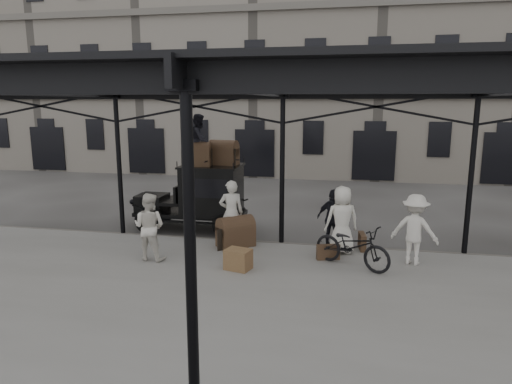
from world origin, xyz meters
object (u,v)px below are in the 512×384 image
(porter_left, at_px, (231,213))
(steamer_trunk_roof_near, at_px, (197,156))
(taxi, at_px, (203,194))
(porter_official, at_px, (333,219))
(bicycle, at_px, (352,246))
(steamer_trunk_platform, at_px, (236,234))

(porter_left, height_order, steamer_trunk_roof_near, steamer_trunk_roof_near)
(taxi, relative_size, steamer_trunk_roof_near, 4.20)
(porter_official, xyz_separation_m, bicycle, (0.52, -1.45, -0.29))
(bicycle, distance_m, steamer_trunk_roof_near, 5.87)
(taxi, relative_size, porter_official, 2.20)
(taxi, relative_size, steamer_trunk_platform, 3.68)
(bicycle, bearing_deg, steamer_trunk_roof_near, 90.22)
(steamer_trunk_roof_near, bearing_deg, porter_official, -23.76)
(steamer_trunk_roof_near, relative_size, steamer_trunk_platform, 0.88)
(bicycle, relative_size, steamer_trunk_platform, 2.06)
(porter_official, height_order, steamer_trunk_roof_near, steamer_trunk_roof_near)
(taxi, bearing_deg, steamer_trunk_platform, -50.84)
(taxi, height_order, bicycle, taxi)
(taxi, xyz_separation_m, steamer_trunk_platform, (1.57, -1.93, -0.69))
(porter_left, distance_m, steamer_trunk_platform, 0.60)
(taxi, xyz_separation_m, steamer_trunk_roof_near, (-0.08, -0.25, 1.30))
(porter_left, relative_size, steamer_trunk_roof_near, 2.16)
(taxi, bearing_deg, porter_official, -19.64)
(steamer_trunk_roof_near, xyz_separation_m, steamer_trunk_platform, (1.65, -1.68, -1.98))
(taxi, distance_m, porter_left, 2.32)
(porter_left, relative_size, steamer_trunk_platform, 1.89)
(steamer_trunk_platform, bearing_deg, bicycle, -58.85)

